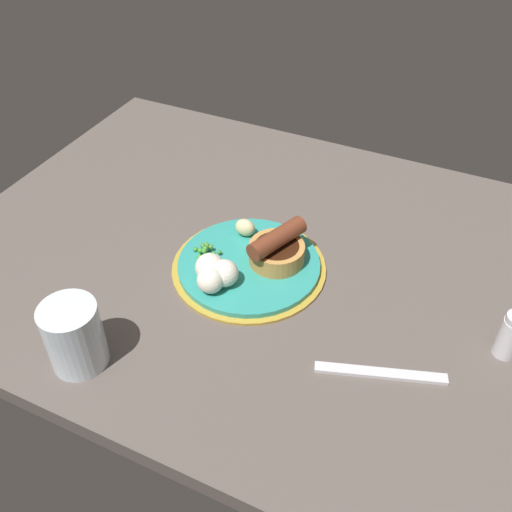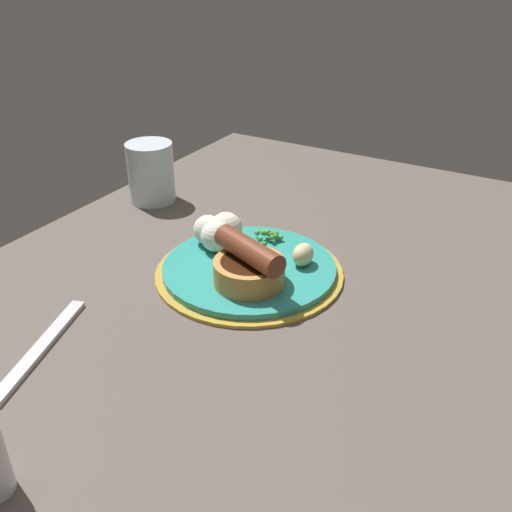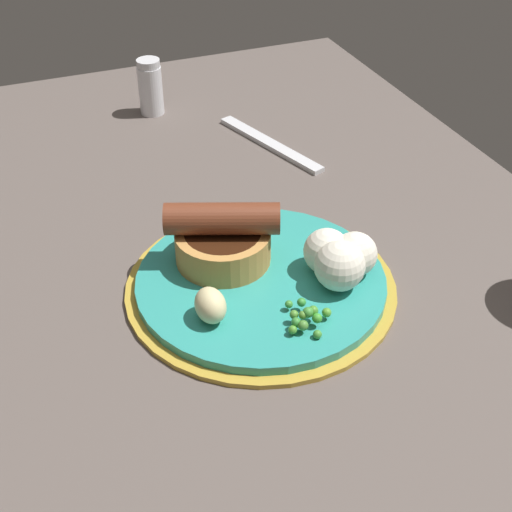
% 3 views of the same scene
% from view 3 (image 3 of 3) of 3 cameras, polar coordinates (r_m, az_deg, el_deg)
% --- Properties ---
extents(dining_table, '(1.10, 0.80, 0.03)m').
position_cam_3_polar(dining_table, '(0.69, -3.70, -3.42)').
color(dining_table, '#564C47').
rests_on(dining_table, ground).
extents(dinner_plate, '(0.25, 0.25, 0.01)m').
position_cam_3_polar(dinner_plate, '(0.67, 0.39, -2.27)').
color(dinner_plate, '#B79333').
rests_on(dinner_plate, dining_table).
extents(sausage_pudding, '(0.09, 0.11, 0.06)m').
position_cam_3_polar(sausage_pudding, '(0.67, -2.67, 1.41)').
color(sausage_pudding, '#BC8442').
rests_on(sausage_pudding, dinner_plate).
extents(pea_pile, '(0.05, 0.04, 0.02)m').
position_cam_3_polar(pea_pile, '(0.61, 4.05, -4.87)').
color(pea_pile, '#4E972F').
rests_on(pea_pile, dinner_plate).
extents(cauliflower_floret, '(0.07, 0.07, 0.05)m').
position_cam_3_polar(cauliflower_floret, '(0.66, 6.72, -0.14)').
color(cauliflower_floret, silver).
rests_on(cauliflower_floret, dinner_plate).
extents(potato_chunk_0, '(0.04, 0.03, 0.03)m').
position_cam_3_polar(potato_chunk_0, '(0.61, -3.67, -3.96)').
color(potato_chunk_0, beige).
rests_on(potato_chunk_0, dinner_plate).
extents(fork, '(0.18, 0.07, 0.01)m').
position_cam_3_polar(fork, '(0.91, 1.11, 8.96)').
color(fork, silver).
rests_on(fork, dining_table).
extents(salt_shaker, '(0.03, 0.03, 0.08)m').
position_cam_3_polar(salt_shaker, '(0.99, -8.45, 13.22)').
color(salt_shaker, silver).
rests_on(salt_shaker, dining_table).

